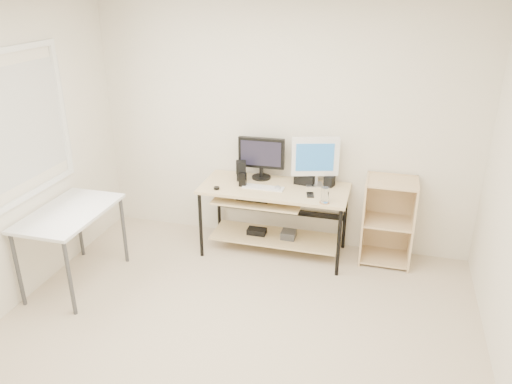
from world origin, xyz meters
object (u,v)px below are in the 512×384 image
object	(u,v)px
desk	(272,205)
white_imac	(315,158)
black_monitor	(261,155)
side_table	(70,219)
audio_controller	(243,180)
shelf_unit	(388,220)

from	to	relation	value
desk	white_imac	size ratio (longest dim) A/B	2.94
black_monitor	white_imac	bearing A→B (deg)	-7.00
desk	side_table	distance (m)	1.97
white_imac	audio_controller	bearing A→B (deg)	-178.80
desk	black_monitor	xyz separation A→B (m)	(-0.17, 0.20, 0.47)
desk	audio_controller	bearing A→B (deg)	-166.99
black_monitor	shelf_unit	bearing A→B (deg)	-3.87
audio_controller	black_monitor	bearing A→B (deg)	66.58
black_monitor	white_imac	world-z (taller)	white_imac
desk	side_table	bearing A→B (deg)	-147.35
side_table	white_imac	distance (m)	2.42
desk	black_monitor	bearing A→B (deg)	129.95
black_monitor	audio_controller	world-z (taller)	black_monitor
side_table	black_monitor	world-z (taller)	black_monitor
audio_controller	desk	bearing A→B (deg)	14.77
black_monitor	white_imac	size ratio (longest dim) A/B	0.96
shelf_unit	black_monitor	distance (m)	1.45
side_table	white_imac	xyz separation A→B (m)	(2.06, 1.21, 0.37)
audio_controller	white_imac	bearing A→B (deg)	19.19
shelf_unit	audio_controller	bearing A→B (deg)	-171.17
desk	shelf_unit	world-z (taller)	shelf_unit
white_imac	audio_controller	xyz separation A→B (m)	(-0.70, -0.22, -0.22)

